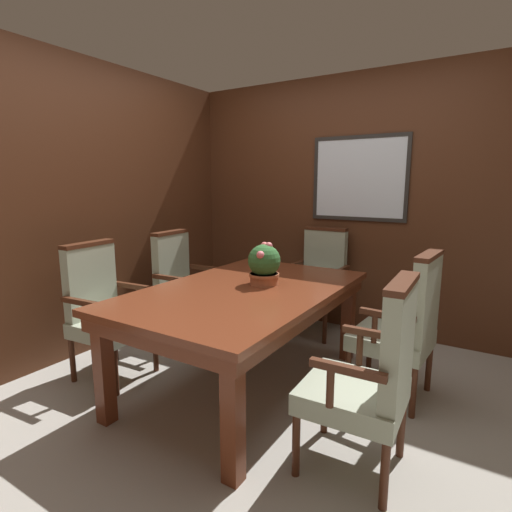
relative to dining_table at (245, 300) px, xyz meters
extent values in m
plane|color=#A39E93|center=(0.06, -0.13, -0.64)|extent=(14.00, 14.00, 0.00)
cube|color=#4C2816|center=(0.06, 1.58, 0.59)|extent=(7.20, 0.06, 2.45)
cube|color=white|center=(0.28, 1.54, 0.84)|extent=(0.84, 0.01, 0.72)
cube|color=#282623|center=(0.28, 1.54, 1.22)|extent=(0.91, 0.02, 0.04)
cube|color=#282623|center=(0.28, 1.54, 0.47)|extent=(0.91, 0.02, 0.04)
cube|color=#282623|center=(-0.16, 1.54, 0.84)|extent=(0.04, 0.02, 0.72)
cube|color=#282623|center=(0.72, 1.54, 0.84)|extent=(0.03, 0.02, 0.72)
cube|color=#4C2816|center=(-1.52, -0.13, 0.59)|extent=(0.06, 7.20, 2.45)
cube|color=maroon|center=(-0.47, -0.82, -0.30)|extent=(0.09, 0.09, 0.68)
cube|color=maroon|center=(0.47, -0.82, -0.30)|extent=(0.09, 0.09, 0.68)
cube|color=maroon|center=(-0.47, 0.82, -0.30)|extent=(0.09, 0.09, 0.68)
cube|color=maroon|center=(0.47, 0.82, -0.30)|extent=(0.09, 0.09, 0.68)
cube|color=maroon|center=(0.00, 0.00, 0.00)|extent=(1.09, 1.78, 0.09)
cube|color=maroon|center=(0.00, 0.00, 0.07)|extent=(1.15, 1.84, 0.04)
cylinder|color=#472314|center=(-0.21, 1.03, -0.47)|extent=(0.04, 0.04, 0.34)
cylinder|color=#472314|center=(0.19, 1.02, -0.47)|extent=(0.04, 0.04, 0.34)
cylinder|color=#472314|center=(-0.20, 1.46, -0.47)|extent=(0.04, 0.04, 0.34)
cylinder|color=#472314|center=(0.21, 1.45, -0.47)|extent=(0.04, 0.04, 0.34)
cube|color=#9EA88E|center=(0.00, 1.24, -0.25)|extent=(0.48, 0.50, 0.11)
cube|color=#9EA88E|center=(0.01, 1.44, 0.08)|extent=(0.43, 0.10, 0.54)
cube|color=#472314|center=(0.01, 1.44, 0.36)|extent=(0.43, 0.10, 0.03)
cylinder|color=#472314|center=(-0.25, 1.21, -0.09)|extent=(0.04, 0.04, 0.20)
cube|color=#472314|center=(-0.24, 1.29, 0.01)|extent=(0.05, 0.34, 0.04)
cylinder|color=#472314|center=(0.24, 1.19, -0.09)|extent=(0.04, 0.04, 0.20)
cube|color=#472314|center=(0.24, 1.27, 0.01)|extent=(0.05, 0.34, 0.04)
cylinder|color=#472314|center=(0.70, -0.21, -0.47)|extent=(0.04, 0.04, 0.34)
cylinder|color=#472314|center=(0.71, -0.62, -0.47)|extent=(0.04, 0.04, 0.34)
cylinder|color=#472314|center=(1.12, -0.20, -0.47)|extent=(0.04, 0.04, 0.34)
cylinder|color=#472314|center=(1.14, -0.60, -0.47)|extent=(0.04, 0.04, 0.34)
cube|color=#9EA88E|center=(0.92, -0.41, -0.25)|extent=(0.50, 0.48, 0.11)
cube|color=#9EA88E|center=(1.12, -0.40, 0.08)|extent=(0.10, 0.43, 0.54)
cube|color=#472314|center=(1.12, -0.40, 0.36)|extent=(0.10, 0.43, 0.03)
cylinder|color=#472314|center=(0.87, -0.17, -0.09)|extent=(0.04, 0.04, 0.20)
cube|color=#472314|center=(0.94, -0.17, 0.01)|extent=(0.34, 0.05, 0.04)
cylinder|color=#472314|center=(0.89, -0.65, -0.09)|extent=(0.04, 0.04, 0.20)
cube|color=#472314|center=(0.96, -0.65, 0.01)|extent=(0.34, 0.05, 0.04)
cylinder|color=#472314|center=(-0.66, 0.25, -0.47)|extent=(0.04, 0.04, 0.34)
cylinder|color=#472314|center=(-0.69, 0.65, -0.47)|extent=(0.04, 0.04, 0.34)
cylinder|color=#472314|center=(-1.08, 0.22, -0.47)|extent=(0.04, 0.04, 0.34)
cylinder|color=#472314|center=(-1.11, 0.62, -0.47)|extent=(0.04, 0.04, 0.34)
cube|color=#9EA88E|center=(-0.88, 0.43, -0.25)|extent=(0.52, 0.50, 0.11)
cube|color=#9EA88E|center=(-1.09, 0.42, 0.08)|extent=(0.11, 0.43, 0.54)
cube|color=#472314|center=(-1.09, 0.42, 0.36)|extent=(0.12, 0.43, 0.03)
cylinder|color=#472314|center=(-0.83, 0.20, -0.09)|extent=(0.04, 0.04, 0.20)
cube|color=#472314|center=(-0.91, 0.19, 0.01)|extent=(0.34, 0.06, 0.04)
cylinder|color=#472314|center=(-0.86, 0.68, -0.09)|extent=(0.04, 0.04, 0.20)
cube|color=#472314|center=(-0.94, 0.67, 0.01)|extent=(0.34, 0.06, 0.04)
cylinder|color=#472314|center=(0.71, 0.65, -0.47)|extent=(0.04, 0.04, 0.34)
cylinder|color=#472314|center=(0.68, 0.24, -0.47)|extent=(0.04, 0.04, 0.34)
cylinder|color=#472314|center=(1.13, 0.62, -0.47)|extent=(0.04, 0.04, 0.34)
cylinder|color=#472314|center=(1.10, 0.21, -0.47)|extent=(0.04, 0.04, 0.34)
cube|color=#9EA88E|center=(0.90, 0.43, -0.25)|extent=(0.52, 0.50, 0.11)
cube|color=#9EA88E|center=(1.11, 0.42, 0.08)|extent=(0.11, 0.43, 0.54)
cube|color=#472314|center=(1.11, 0.42, 0.36)|extent=(0.12, 0.43, 0.03)
cylinder|color=#472314|center=(0.88, 0.67, -0.09)|extent=(0.04, 0.04, 0.20)
cube|color=#472314|center=(0.96, 0.67, 0.01)|extent=(0.34, 0.06, 0.04)
cylinder|color=#472314|center=(0.85, 0.19, -0.09)|extent=(0.04, 0.04, 0.20)
cube|color=#472314|center=(0.93, 0.18, 0.01)|extent=(0.34, 0.06, 0.04)
cylinder|color=#472314|center=(-0.68, -0.58, -0.47)|extent=(0.04, 0.04, 0.34)
cylinder|color=#472314|center=(-0.71, -0.18, -0.47)|extent=(0.04, 0.04, 0.34)
cylinder|color=#472314|center=(-1.10, -0.62, -0.47)|extent=(0.04, 0.04, 0.34)
cylinder|color=#472314|center=(-1.14, -0.21, -0.47)|extent=(0.04, 0.04, 0.34)
cube|color=#9EA88E|center=(-0.91, -0.40, -0.25)|extent=(0.53, 0.51, 0.11)
cube|color=#9EA88E|center=(-1.11, -0.41, 0.08)|extent=(0.12, 0.43, 0.54)
cube|color=#472314|center=(-1.11, -0.41, 0.36)|extent=(0.13, 0.43, 0.03)
cylinder|color=#472314|center=(-0.85, -0.64, -0.09)|extent=(0.04, 0.04, 0.20)
cube|color=#472314|center=(-0.92, -0.64, 0.01)|extent=(0.34, 0.07, 0.04)
cylinder|color=#472314|center=(-0.89, -0.15, -0.09)|extent=(0.04, 0.04, 0.20)
cube|color=#472314|center=(-0.96, -0.16, 0.01)|extent=(0.34, 0.07, 0.04)
cylinder|color=#B2603D|center=(0.06, 0.16, 0.13)|extent=(0.20, 0.20, 0.08)
cylinder|color=#B2603D|center=(0.06, 0.16, 0.16)|extent=(0.22, 0.22, 0.02)
sphere|color=#2D602D|center=(0.06, 0.16, 0.26)|extent=(0.23, 0.23, 0.23)
sphere|color=#DD6A6E|center=(0.09, 0.18, 0.37)|extent=(0.05, 0.05, 0.05)
sphere|color=#F07375|center=(0.04, 0.27, 0.26)|extent=(0.05, 0.05, 0.05)
sphere|color=#E66C77|center=(0.09, 0.07, 0.32)|extent=(0.06, 0.06, 0.06)
sphere|color=#EE6A69|center=(0.04, 0.20, 0.36)|extent=(0.05, 0.05, 0.05)
sphere|color=#F6697C|center=(0.07, 0.22, 0.35)|extent=(0.04, 0.04, 0.04)
sphere|color=#F18073|center=(0.07, 0.27, 0.28)|extent=(0.04, 0.04, 0.04)
camera|label=1|loc=(1.48, -2.23, 0.80)|focal=28.00mm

